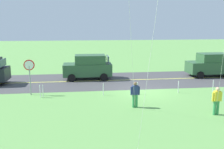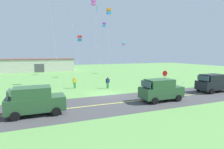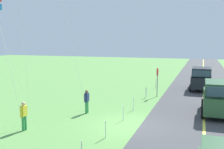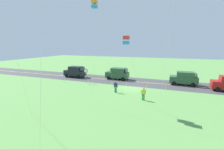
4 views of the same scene
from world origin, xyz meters
The scene contains 14 objects.
ground_plane centered at (0.00, 0.00, -0.05)m, with size 120.00×120.00×0.10m, color #60994C.
asphalt_road centered at (0.00, -4.00, 0.00)m, with size 120.00×7.00×0.00m, color #424244.
road_centre_stripe centered at (0.00, -4.00, 0.01)m, with size 120.00×0.16×0.00m, color #E5E04C.
car_suv_foreground centered at (4.07, -4.88, 1.15)m, with size 4.40×2.12×2.24m.
car_parked_east_near centered at (13.02, -3.73, 1.15)m, with size 4.40×2.12×2.24m.
stop_sign centered at (8.35, -0.10, 1.80)m, with size 0.76×0.08×2.56m.
person_adult_near centered at (1.47, 3.52, 0.86)m, with size 0.58×0.22×1.60m.
person_adult_companion centered at (-2.78, 5.31, 0.86)m, with size 0.58×0.22×1.60m.
fence_post_1 centered at (-2.41, 0.70, 0.45)m, with size 0.05×0.05×0.90m, color silver.
fence_post_2 centered at (0.70, 0.70, 0.45)m, with size 0.05×0.05×0.90m, color silver.
fence_post_3 centered at (3.17, 0.70, 0.45)m, with size 0.05×0.05×0.90m, color silver.
fence_post_4 centered at (7.38, 0.70, 0.45)m, with size 0.05×0.05×0.90m, color silver.
fence_post_5 centered at (7.57, 0.70, 0.45)m, with size 0.05×0.05×0.90m, color silver.
fence_post_6 centered at (12.38, 0.70, 0.45)m, with size 0.05×0.05×0.90m, color silver.
Camera 3 is at (-14.14, -3.74, 4.87)m, focal length 41.60 mm.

